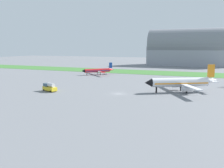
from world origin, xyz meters
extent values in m
plane|color=slate|center=(0.00, 0.00, 0.00)|extent=(600.00, 600.00, 0.00)
cube|color=#3D7533|center=(0.00, 77.53, 0.04)|extent=(360.00, 28.00, 0.08)
cylinder|color=white|center=(20.10, 12.04, 3.80)|extent=(20.50, 14.05, 3.34)
cone|color=black|center=(9.67, 5.82, 3.80)|extent=(4.28, 4.37, 3.27)
cone|color=white|center=(31.06, 18.56, 4.21)|extent=(5.19, 4.76, 3.01)
cube|color=orange|center=(20.10, 12.04, 3.55)|extent=(19.49, 13.49, 0.47)
cube|color=white|center=(24.35, 6.08, 3.21)|extent=(9.28, 13.61, 0.33)
cube|color=white|center=(16.90, 18.61, 3.21)|extent=(9.28, 13.61, 0.33)
cylinder|color=#B7BABF|center=(23.01, 8.34, 2.02)|extent=(4.07, 3.44, 1.84)
cylinder|color=#B7BABF|center=(18.24, 16.35, 2.02)|extent=(4.07, 3.44, 1.84)
cube|color=orange|center=(30.54, 18.25, 7.90)|extent=(2.55, 1.74, 4.86)
cube|color=white|center=(31.63, 16.42, 4.13)|extent=(3.74, 4.58, 0.27)
cube|color=white|center=(29.45, 20.08, 4.13)|extent=(3.74, 4.58, 0.27)
cylinder|color=black|center=(12.28, 7.38, 1.06)|extent=(0.60, 0.60, 2.13)
cylinder|color=black|center=(22.75, 10.56, 1.06)|extent=(0.60, 0.60, 2.13)
cylinder|color=black|center=(20.07, 15.07, 1.06)|extent=(0.60, 0.60, 2.13)
cylinder|color=red|center=(-34.48, 51.94, 2.63)|extent=(12.63, 12.82, 2.19)
cone|color=black|center=(-40.63, 45.68, 2.63)|extent=(3.07, 3.07, 2.15)
cone|color=red|center=(-28.03, 58.52, 2.91)|extent=(3.56, 3.58, 1.98)
cube|color=#19479E|center=(-34.48, 51.94, 2.47)|extent=(12.05, 12.22, 0.31)
cube|color=red|center=(-29.87, 48.03, 2.25)|extent=(9.69, 9.55, 0.22)
cube|color=red|center=(-38.48, 56.48, 2.25)|extent=(9.69, 9.55, 0.22)
cylinder|color=#B7BABF|center=(-31.85, 49.11, 2.25)|extent=(1.73, 1.75, 0.70)
cylinder|color=#B7BABF|center=(-37.36, 54.52, 2.25)|extent=(1.73, 1.75, 0.70)
cube|color=#19479E|center=(-28.34, 58.21, 5.49)|extent=(1.57, 1.59, 3.51)
cube|color=red|center=(-27.24, 57.13, 2.85)|extent=(3.12, 3.09, 0.18)
cube|color=red|center=(-29.43, 59.29, 2.85)|extent=(3.12, 3.09, 0.18)
cylinder|color=black|center=(-39.09, 47.24, 0.77)|extent=(0.40, 0.40, 1.54)
cylinder|color=black|center=(-32.16, 51.20, 0.77)|extent=(0.40, 0.40, 1.54)
cylinder|color=black|center=(-35.27, 54.25, 0.77)|extent=(0.40, 0.40, 1.54)
cube|color=yellow|center=(-26.01, -5.80, 1.05)|extent=(6.93, 4.44, 1.40)
cylinder|color=silver|center=(-25.27, -6.06, 2.52)|extent=(3.88, 2.65, 1.54)
cube|color=#334C60|center=(-27.72, -5.19, 2.35)|extent=(2.88, 2.68, 1.20)
cylinder|color=black|center=(-28.55, -6.17, 0.35)|extent=(0.74, 0.47, 0.70)
cylinder|color=black|center=(-27.75, -3.91, 0.35)|extent=(0.74, 0.47, 0.70)
cylinder|color=black|center=(-24.27, -7.69, 0.35)|extent=(0.74, 0.47, 0.70)
cylinder|color=black|center=(-23.46, -5.43, 0.35)|extent=(0.74, 0.47, 0.70)
cube|color=#9399A3|center=(7.14, 149.82, 8.52)|extent=(69.16, 24.64, 17.04)
cylinder|color=gray|center=(7.14, 149.82, 19.50)|extent=(67.78, 27.10, 27.10)
camera|label=1|loc=(32.64, -82.18, 16.95)|focal=39.63mm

